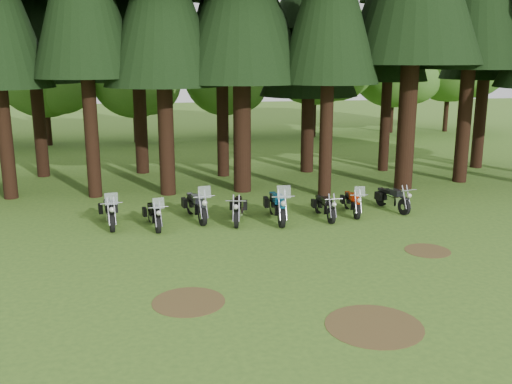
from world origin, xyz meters
TOP-DOWN VIEW (x-y plane):
  - ground at (0.00, 0.00)m, footprint 120.00×120.00m
  - pine_back_4 at (4.04, 13.25)m, footprint 4.94×4.94m
  - decid_2 at (-10.43, 24.78)m, footprint 6.72×6.53m
  - decid_3 at (-4.71, 25.13)m, footprint 6.12×5.95m
  - decid_4 at (1.58, 26.32)m, footprint 5.93×5.76m
  - decid_5 at (8.29, 25.71)m, footprint 8.45×8.21m
  - decid_6 at (14.85, 27.01)m, footprint 7.06×6.86m
  - decid_7 at (19.46, 26.83)m, footprint 8.44×8.20m
  - dirt_patch_0 at (-3.00, -2.00)m, footprint 1.80×1.80m
  - dirt_patch_1 at (4.50, 0.50)m, footprint 1.40×1.40m
  - dirt_patch_2 at (1.00, -4.00)m, footprint 2.20×2.20m
  - motorcycle_0 at (-5.35, 4.94)m, footprint 0.65×2.30m
  - motorcycle_1 at (-3.81, 4.46)m, footprint 0.61×2.06m
  - motorcycle_2 at (-2.28, 5.19)m, footprint 0.76×2.38m
  - motorcycle_3 at (-0.83, 4.67)m, footprint 0.56×2.15m
  - motorcycle_4 at (0.61, 4.54)m, footprint 0.47×2.51m
  - motorcycle_5 at (2.41, 4.56)m, footprint 0.32×2.02m
  - motorcycle_6 at (3.60, 4.93)m, footprint 0.46×2.07m
  - motorcycle_7 at (5.33, 5.21)m, footprint 0.60×2.08m

SIDE VIEW (x-z plane):
  - ground at x=0.00m, z-range 0.00..0.00m
  - dirt_patch_0 at x=-3.00m, z-range 0.00..0.01m
  - dirt_patch_1 at x=4.50m, z-range 0.00..0.01m
  - dirt_patch_2 at x=1.00m, z-range 0.00..0.01m
  - motorcycle_5 at x=2.41m, z-range 0.01..0.83m
  - motorcycle_1 at x=-3.81m, z-range -0.21..1.08m
  - motorcycle_6 at x=3.60m, z-range -0.21..1.08m
  - motorcycle_7 at x=5.33m, z-range 0.01..0.86m
  - motorcycle_3 at x=-0.83m, z-range 0.01..0.89m
  - motorcycle_0 at x=-5.35m, z-range -0.24..1.20m
  - motorcycle_2 at x=-2.28m, z-range -0.25..1.25m
  - motorcycle_4 at x=0.61m, z-range -0.26..1.32m
  - decid_4 at x=1.58m, z-range 0.67..8.07m
  - decid_3 at x=-4.71m, z-range 0.69..8.34m
  - decid_2 at x=-10.43m, z-range 0.76..9.15m
  - decid_6 at x=14.85m, z-range 0.79..9.61m
  - decid_7 at x=19.46m, z-range 0.95..11.50m
  - decid_5 at x=8.29m, z-range 0.95..11.51m
  - pine_back_4 at x=4.04m, z-range 1.36..15.14m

